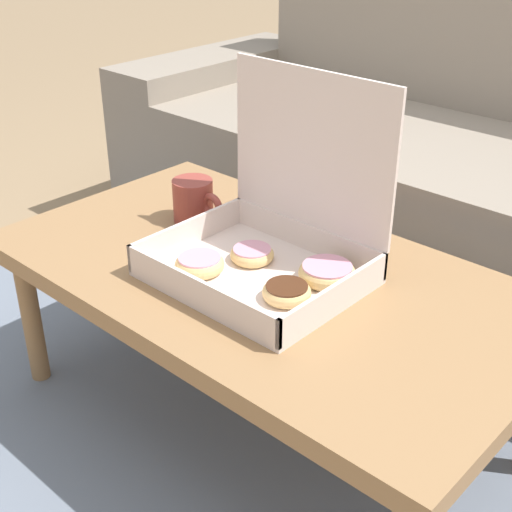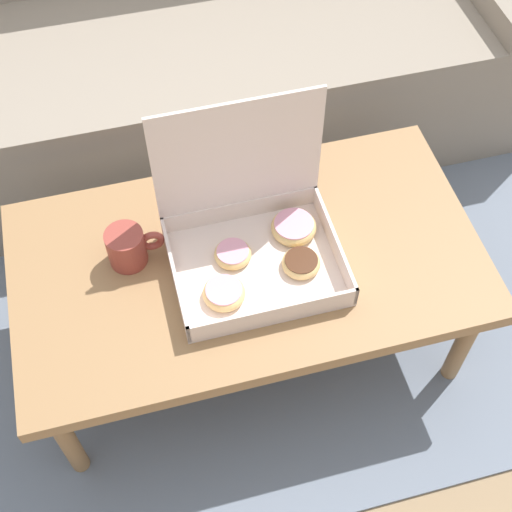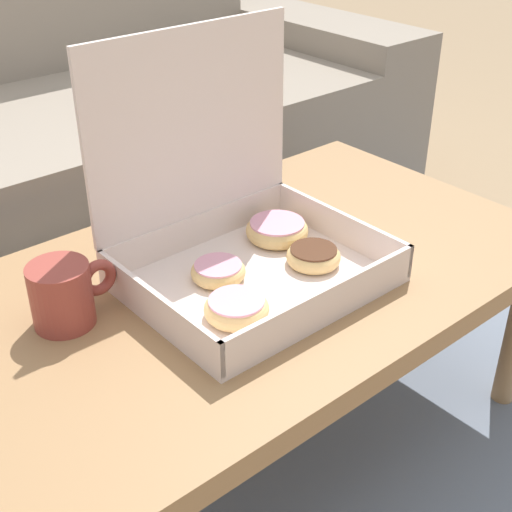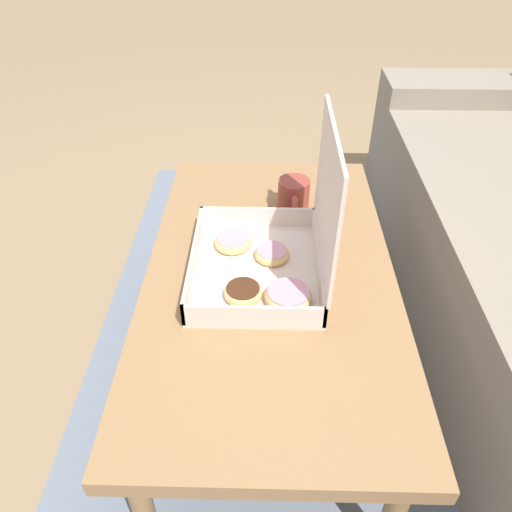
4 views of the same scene
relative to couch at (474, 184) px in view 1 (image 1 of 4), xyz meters
name	(u,v)px [view 1 (image 1 of 4)]	position (x,y,z in m)	size (l,w,h in m)	color
ground_plane	(291,400)	(0.00, -0.80, -0.30)	(12.00, 12.00, 0.00)	#937756
area_rug	(365,343)	(0.00, -0.50, -0.29)	(2.36, 1.86, 0.01)	slate
couch	(474,184)	(0.00, 0.00, 0.00)	(2.24, 0.81, 0.87)	gray
coffee_table	(263,286)	(0.00, -0.90, 0.05)	(1.11, 0.62, 0.39)	#997047
pastry_box	(275,242)	(0.02, -0.89, 0.16)	(0.39, 0.32, 0.38)	silver
coffee_mug	(194,201)	(-0.27, -0.83, 0.14)	(0.13, 0.09, 0.10)	#993D33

